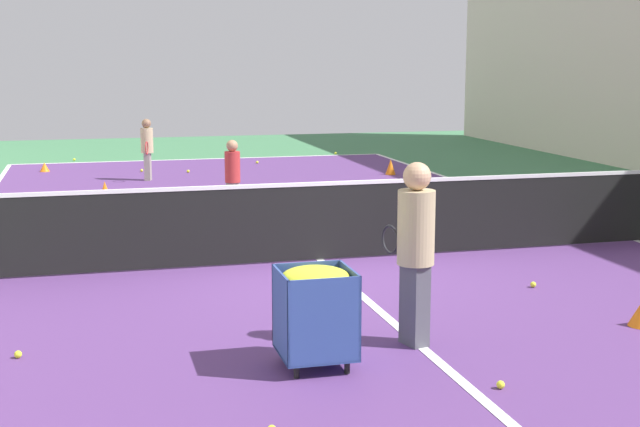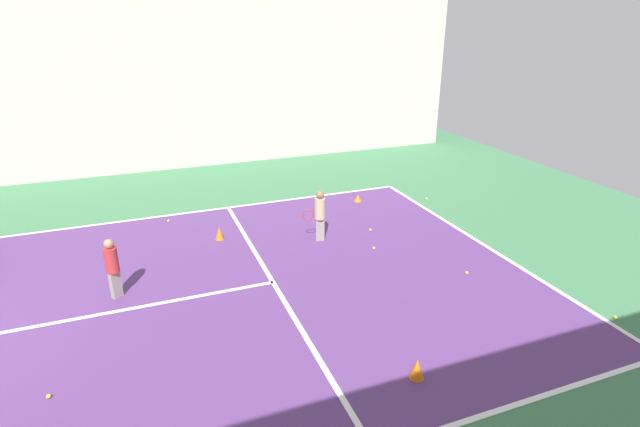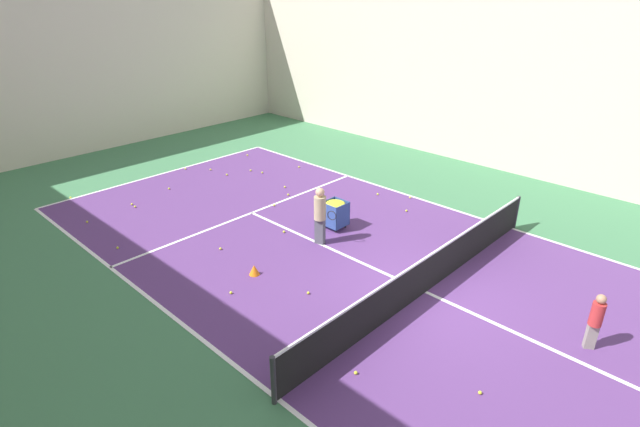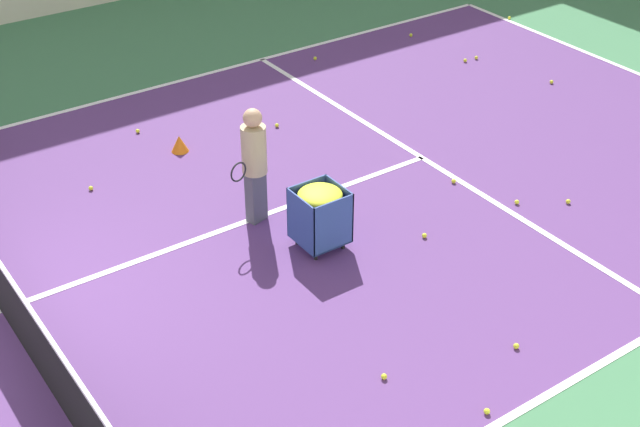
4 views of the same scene
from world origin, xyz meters
The scene contains 24 objects.
ground_plane centered at (0.00, 0.00, 0.00)m, with size 37.78×37.78×0.00m, color #3D754C.
court_playing_area centered at (0.00, 0.00, 0.00)m, with size 9.60×24.26×0.00m.
line_service_far centered at (0.00, 6.67, 0.01)m, with size 9.60×0.10×0.00m, color white.
line_centre_service centered at (0.00, 0.00, 0.01)m, with size 0.10×13.34×0.00m, color white.
coach_at_net centered at (0.04, 3.60, 0.98)m, with size 0.42×0.68×1.72m.
ball_cart centered at (1.08, 3.96, 0.63)m, with size 0.63×0.63×0.89m.
training_cone_1 centered at (-2.37, 3.64, 0.14)m, with size 0.28×0.28×0.27m, color orange.
tennis_ball_1 centered at (2.25, 7.52, 0.04)m, with size 0.07×0.07×0.07m, color yellow.
tennis_ball_3 centered at (-0.79, 10.45, 0.04)m, with size 0.07×0.07×0.07m, color yellow.
tennis_ball_4 centered at (4.63, 3.63, 0.04)m, with size 0.07×0.07×0.07m, color yellow.
tennis_ball_6 centered at (1.84, 6.90, 0.04)m, with size 0.07×0.07×0.07m, color yellow.
tennis_ball_7 centered at (-0.24, 4.85, 0.04)m, with size 0.07×0.07×0.07m, color yellow.
tennis_ball_10 centered at (-4.18, 7.51, 0.04)m, with size 0.07×0.07×0.07m, color yellow.
tennis_ball_11 centered at (-2.19, 5.36, 0.04)m, with size 0.07×0.07×0.07m, color yellow.
tennis_ball_13 centered at (-2.44, 9.83, 0.04)m, with size 0.07×0.07×0.07m, color yellow.
tennis_ball_14 centered at (-2.42, 10.10, 0.04)m, with size 0.07×0.07×0.07m, color yellow.
tennis_ball_16 centered at (-4.06, 9.82, 0.04)m, with size 0.07×0.07×0.07m, color yellow.
tennis_ball_17 centered at (3.59, 3.07, 0.04)m, with size 0.07×0.07×0.07m, color yellow.
tennis_ball_19 centered at (4.07, 4.63, 0.04)m, with size 0.07×0.07×0.07m, color yellow.
tennis_ball_21 centered at (-3.62, 12.20, 0.04)m, with size 0.07×0.07×0.07m, color yellow.
tennis_ball_23 centered at (-3.33, 3.36, 0.04)m, with size 0.07×0.07×0.07m, color yellow.
tennis_ball_25 centered at (1.73, 5.24, 0.04)m, with size 0.07×0.07×0.07m, color yellow.
tennis_ball_30 centered at (0.87, 6.55, 0.04)m, with size 0.07×0.07×0.07m, color yellow.
tennis_ball_32 centered at (-2.05, 2.00, 0.04)m, with size 0.07×0.07×0.07m, color yellow.
Camera 4 is at (9.16, -1.66, 6.83)m, focal length 50.00 mm.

